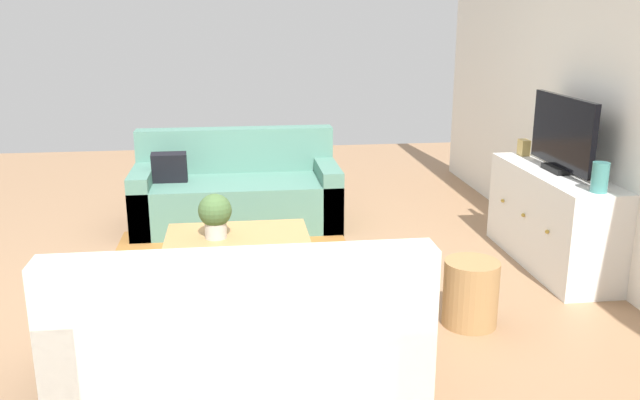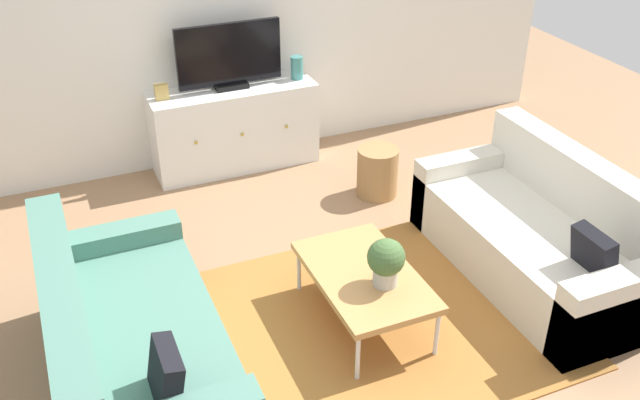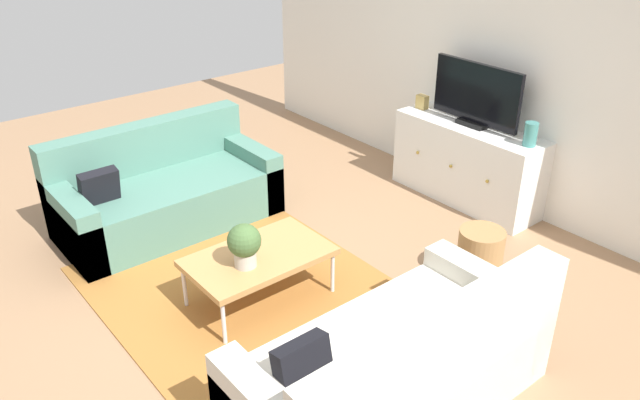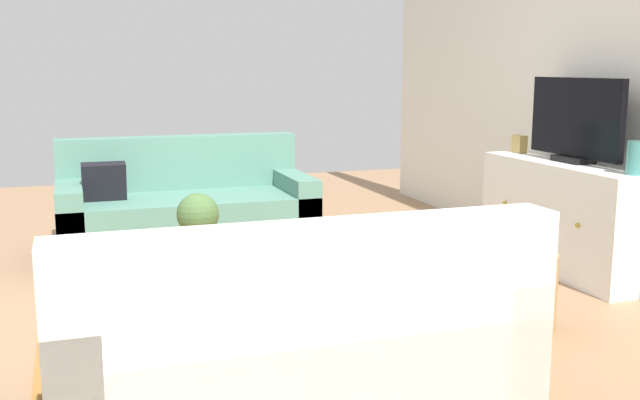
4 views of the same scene
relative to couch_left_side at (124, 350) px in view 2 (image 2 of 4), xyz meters
The scene contains 12 objects.
ground_plane 1.47m from the couch_left_side, ahead, with size 10.00×10.00×0.00m, color #997251.
wall_back 3.20m from the couch_left_side, 61.56° to the left, with size 6.40×0.12×2.70m, color silver.
area_rug 1.46m from the couch_left_side, ahead, with size 2.50×1.90×0.01m, color #9E662D.
couch_left_side is the anchor object (origin of this frame).
couch_right_side 2.87m from the couch_left_side, ahead, with size 0.89×1.82×0.84m.
coffee_table 1.49m from the couch_left_side, ahead, with size 0.60×0.99×0.38m.
potted_plant 1.58m from the couch_left_side, ahead, with size 0.23×0.23×0.31m.
tv_console 2.75m from the couch_left_side, 59.83° to the left, with size 1.44×0.47×0.74m.
flat_screen_tv 2.86m from the couch_left_side, 60.04° to the left, with size 0.90×0.16×0.56m.
glass_vase 3.14m from the couch_left_side, 50.21° to the left, with size 0.11×0.11×0.20m, color teal.
mantel_clock 2.55m from the couch_left_side, 71.76° to the left, with size 0.11×0.07×0.13m, color tan.
wicker_basket 2.71m from the couch_left_side, 31.55° to the left, with size 0.34×0.34×0.42m, color #9E7547.
Camera 2 is at (-1.60, -3.27, 3.03)m, focal length 40.05 mm.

